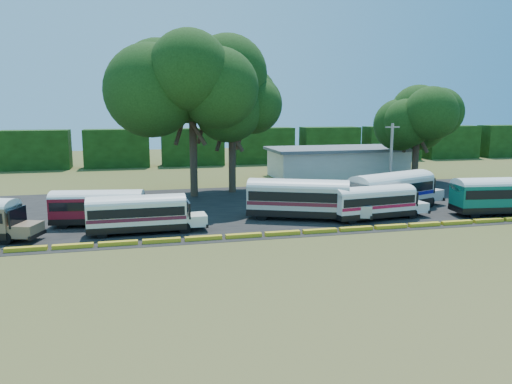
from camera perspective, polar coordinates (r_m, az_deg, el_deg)
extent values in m
plane|color=#3E4F1A|center=(36.57, 1.23, -5.49)|extent=(160.00, 160.00, 0.00)
cube|color=black|center=(48.15, -1.25, -1.73)|extent=(64.00, 24.00, 0.02)
cube|color=yellow|center=(37.14, -24.81, -5.94)|extent=(2.70, 0.45, 0.30)
cube|color=yellow|center=(36.65, -20.19, -5.83)|extent=(2.70, 0.45, 0.30)
cube|color=yellow|center=(36.41, -15.47, -5.68)|extent=(2.70, 0.45, 0.30)
cube|color=yellow|center=(36.40, -10.73, -5.49)|extent=(2.70, 0.45, 0.30)
cube|color=yellow|center=(36.65, -6.03, -5.27)|extent=(2.70, 0.45, 0.30)
cube|color=yellow|center=(37.14, -1.41, -5.01)|extent=(2.70, 0.45, 0.30)
cube|color=yellow|center=(37.85, 3.04, -4.74)|extent=(2.70, 0.45, 0.30)
cube|color=yellow|center=(38.79, 7.31, -4.44)|extent=(2.70, 0.45, 0.30)
cube|color=yellow|center=(39.93, 11.35, -4.14)|extent=(2.70, 0.45, 0.30)
cube|color=yellow|center=(41.26, 15.14, -3.84)|extent=(2.70, 0.45, 0.30)
cube|color=yellow|center=(42.76, 18.69, -3.55)|extent=(2.70, 0.45, 0.30)
cube|color=yellow|center=(44.41, 21.97, -3.26)|extent=(2.70, 0.45, 0.30)
cube|color=yellow|center=(46.20, 25.01, -2.99)|extent=(2.70, 0.45, 0.30)
cube|color=silver|center=(70.00, 9.29, 3.25)|extent=(18.00, 8.00, 3.60)
cube|color=#515458|center=(69.80, 9.34, 4.89)|extent=(19.00, 9.00, 0.40)
cube|color=black|center=(83.74, -23.85, 4.43)|extent=(10.00, 4.00, 6.00)
cube|color=black|center=(82.43, -15.60, 4.84)|extent=(10.00, 4.00, 6.00)
cube|color=black|center=(82.87, -7.25, 5.14)|extent=(10.00, 4.00, 6.00)
cube|color=black|center=(85.01, 0.85, 5.34)|extent=(10.00, 4.00, 6.00)
cube|color=black|center=(88.74, 8.41, 5.42)|extent=(10.00, 4.00, 6.00)
cube|color=black|center=(93.86, 15.26, 5.42)|extent=(10.00, 4.00, 6.00)
cube|color=black|center=(100.17, 21.32, 5.35)|extent=(10.00, 4.00, 6.00)
cube|color=black|center=(107.45, 26.61, 5.24)|extent=(10.00, 4.00, 6.00)
cylinder|color=black|center=(39.30, -26.75, -4.77)|extent=(0.98, 0.55, 0.94)
cylinder|color=black|center=(40.97, -25.29, -4.09)|extent=(0.98, 0.55, 0.94)
cube|color=#80644A|center=(39.52, -24.75, -3.91)|extent=(2.26, 2.50, 0.89)
cube|color=black|center=(39.62, -25.60, -2.57)|extent=(0.82, 2.10, 1.29)
cube|color=black|center=(39.22, -23.70, -4.50)|extent=(0.89, 2.24, 0.28)
cylinder|color=black|center=(41.13, -13.13, -3.38)|extent=(0.91, 0.38, 0.89)
cylinder|color=black|center=(42.96, -12.77, -2.81)|extent=(0.91, 0.38, 0.89)
cylinder|color=black|center=(42.43, -21.22, -3.40)|extent=(0.91, 0.38, 0.89)
cylinder|color=black|center=(44.21, -20.54, -2.84)|extent=(0.91, 0.38, 0.89)
cube|color=black|center=(42.65, -17.56, -2.94)|extent=(7.52, 3.28, 0.49)
cube|color=maroon|center=(42.43, -17.63, -1.55)|extent=(7.52, 3.28, 1.62)
cube|color=black|center=(42.40, -17.65, -1.29)|extent=(7.24, 3.29, 0.68)
ellipsoid|color=silver|center=(42.29, -17.69, -0.47)|extent=(7.52, 3.28, 1.00)
cube|color=maroon|center=(41.83, -11.64, -2.54)|extent=(1.87, 2.17, 0.84)
cube|color=black|center=(41.73, -12.45, -1.39)|extent=(0.44, 2.04, 1.22)
cube|color=black|center=(41.83, -10.60, -3.01)|extent=(0.48, 2.17, 0.27)
cube|color=black|center=(43.60, -22.17, -3.05)|extent=(0.48, 2.17, 0.27)
cylinder|color=black|center=(38.58, -8.16, -4.09)|extent=(0.90, 0.26, 0.89)
cylinder|color=black|center=(40.43, -8.46, -3.45)|extent=(0.90, 0.26, 0.89)
cylinder|color=black|center=(38.46, -17.23, -4.48)|extent=(0.90, 0.26, 0.89)
cylinder|color=black|center=(40.32, -17.10, -3.82)|extent=(0.90, 0.26, 0.89)
cube|color=black|center=(39.29, -13.39, -3.80)|extent=(7.36, 2.33, 0.49)
cube|color=white|center=(39.06, -13.45, -2.29)|extent=(7.36, 2.33, 1.64)
cube|color=black|center=(39.02, -13.46, -2.01)|extent=(7.07, 2.38, 0.69)
cube|color=#551527|center=(39.13, -13.43, -2.76)|extent=(7.29, 2.36, 0.27)
ellipsoid|color=silver|center=(38.90, -13.50, -1.11)|extent=(7.36, 2.33, 1.01)
cube|color=white|center=(39.52, -6.91, -3.12)|extent=(1.63, 1.99, 0.85)
cube|color=black|center=(39.27, -7.75, -1.92)|extent=(0.16, 2.06, 1.23)
cube|color=black|center=(39.70, -5.81, -3.57)|extent=(0.19, 2.19, 0.27)
cube|color=black|center=(39.45, -18.66, -4.14)|extent=(0.19, 2.19, 0.27)
cylinder|color=black|center=(42.03, 10.25, -2.89)|extent=(1.08, 0.68, 1.05)
cylinder|color=black|center=(44.22, 10.22, -2.25)|extent=(1.08, 0.68, 1.05)
cylinder|color=black|center=(42.49, 0.61, -2.59)|extent=(1.08, 0.68, 1.05)
cylinder|color=black|center=(44.65, 1.05, -1.98)|extent=(1.08, 0.68, 1.05)
cube|color=black|center=(43.20, 4.82, -2.20)|extent=(8.92, 5.74, 0.58)
cube|color=beige|center=(42.96, 4.84, -0.58)|extent=(8.92, 5.74, 1.91)
cube|color=black|center=(42.92, 4.85, -0.28)|extent=(8.63, 5.66, 0.80)
cube|color=maroon|center=(43.03, 4.84, -1.09)|extent=(8.86, 5.74, 0.31)
ellipsoid|color=silver|center=(42.80, 4.86, 0.68)|extent=(8.92, 5.74, 1.18)
cube|color=beige|center=(43.06, 11.79, -1.99)|extent=(2.63, 2.85, 0.99)
cube|color=black|center=(42.84, 10.95, -0.63)|extent=(1.08, 2.28, 1.44)
cube|color=black|center=(43.20, 12.95, -2.56)|extent=(1.17, 2.44, 0.31)
cube|color=black|center=(43.75, -0.73, -2.16)|extent=(1.17, 2.44, 0.31)
cylinder|color=black|center=(45.19, 17.45, -2.40)|extent=(0.91, 0.35, 0.88)
cylinder|color=black|center=(46.66, 16.03, -1.95)|extent=(0.91, 0.35, 0.88)
cylinder|color=black|center=(41.83, 10.91, -3.08)|extent=(0.91, 0.35, 0.88)
cylinder|color=black|center=(43.41, 9.61, -2.57)|extent=(0.91, 0.35, 0.88)
cube|color=black|center=(43.93, 13.14, -2.37)|extent=(7.46, 3.07, 0.49)
cube|color=white|center=(43.72, 13.19, -1.03)|extent=(7.46, 3.07, 1.62)
cube|color=black|center=(43.69, 13.20, -0.78)|extent=(7.18, 3.08, 0.68)
cube|color=#A41031|center=(43.79, 13.17, -1.44)|extent=(7.40, 3.09, 0.27)
ellipsoid|color=silver|center=(43.58, 13.23, 0.02)|extent=(7.46, 3.07, 0.99)
cube|color=white|center=(46.43, 17.71, -1.59)|extent=(1.81, 2.12, 0.84)
cube|color=black|center=(45.94, 17.22, -0.59)|extent=(0.38, 2.03, 1.21)
cube|color=black|center=(46.96, 18.41, -1.95)|extent=(0.42, 2.17, 0.27)
cube|color=black|center=(42.11, 9.06, -2.88)|extent=(0.42, 2.17, 0.27)
cylinder|color=black|center=(50.73, 19.24, -1.08)|extent=(1.12, 0.67, 1.08)
cylinder|color=black|center=(52.10, 17.20, -0.70)|extent=(1.12, 0.67, 1.08)
cylinder|color=black|center=(45.11, 13.68, -2.12)|extent=(1.12, 0.67, 1.08)
cylinder|color=black|center=(46.64, 11.57, -1.65)|extent=(1.12, 0.67, 1.08)
cube|color=black|center=(48.14, 15.16, -1.24)|extent=(9.24, 5.69, 0.59)
cube|color=beige|center=(47.92, 15.23, 0.26)|extent=(9.24, 5.69, 1.98)
cube|color=black|center=(47.88, 15.24, 0.54)|extent=(8.93, 5.62, 0.83)
cube|color=#0B0B74|center=(47.98, 15.21, -0.20)|extent=(9.17, 5.69, 0.32)
ellipsoid|color=silver|center=(47.77, 15.28, 1.43)|extent=(9.24, 5.69, 1.21)
cube|color=beige|center=(52.26, 19.03, -0.22)|extent=(2.66, 2.91, 1.03)
cube|color=black|center=(51.56, 18.64, 0.86)|extent=(1.04, 2.38, 1.48)
cube|color=black|center=(53.07, 19.60, -0.58)|extent=(1.13, 2.54, 0.32)
cube|color=black|center=(44.97, 11.53, -2.00)|extent=(1.13, 2.54, 0.32)
cylinder|color=black|center=(47.27, 23.73, -2.18)|extent=(1.04, 0.40, 1.02)
cylinder|color=black|center=(49.11, 22.45, -1.66)|extent=(1.04, 0.40, 1.02)
cube|color=black|center=(49.70, 26.04, -1.61)|extent=(8.59, 3.48, 0.56)
cube|color=#0A624D|center=(49.49, 26.15, -0.24)|extent=(8.59, 3.48, 1.86)
cube|color=black|center=(49.46, 26.17, 0.01)|extent=(8.26, 3.50, 0.78)
ellipsoid|color=silver|center=(49.36, 26.23, 0.82)|extent=(8.59, 3.48, 1.15)
cube|color=black|center=(47.61, 21.86, -1.91)|extent=(0.47, 2.50, 0.31)
cylinder|color=#34271A|center=(53.87, -7.16, 4.03)|extent=(0.80, 0.80, 8.57)
cylinder|color=#34271A|center=(54.21, -6.00, 7.98)|extent=(1.46, 3.02, 4.86)
cylinder|color=#34271A|center=(54.36, -8.39, 7.93)|extent=(2.30, 2.63, 4.86)
cylinder|color=#34271A|center=(52.33, -7.33, 7.88)|extent=(3.09, 0.96, 4.86)
ellipsoid|color=black|center=(53.67, -7.35, 12.71)|extent=(12.69, 12.69, 9.31)
cylinder|color=#34271A|center=(56.10, -2.74, 3.62)|extent=(0.80, 0.80, 7.21)
cylinder|color=#34271A|center=(56.52, -1.63, 6.82)|extent=(1.31, 2.63, 4.12)
cylinder|color=#34271A|center=(56.49, -3.93, 6.80)|extent=(2.03, 2.30, 4.12)
cylinder|color=#34271A|center=(54.55, -2.75, 6.70)|extent=(2.67, 0.89, 4.12)
ellipsoid|color=black|center=(55.77, -2.80, 10.73)|extent=(9.96, 9.96, 7.30)
cylinder|color=#34271A|center=(66.15, 17.75, 3.60)|extent=(0.80, 0.80, 6.03)
cylinder|color=#34271A|center=(66.96, 18.57, 5.85)|extent=(1.19, 2.28, 3.48)
cylinder|color=#34271A|center=(66.15, 16.75, 5.90)|extent=(1.79, 2.02, 3.48)
cylinder|color=#34271A|center=(64.73, 18.28, 5.74)|extent=(2.31, 0.83, 3.48)
ellipsoid|color=black|center=(65.82, 18.02, 8.70)|extent=(9.14, 9.14, 6.71)
cylinder|color=gray|center=(54.26, 15.16, 3.43)|extent=(0.30, 0.30, 7.87)
cube|color=gray|center=(54.00, 15.33, 7.17)|extent=(1.60, 0.12, 0.12)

